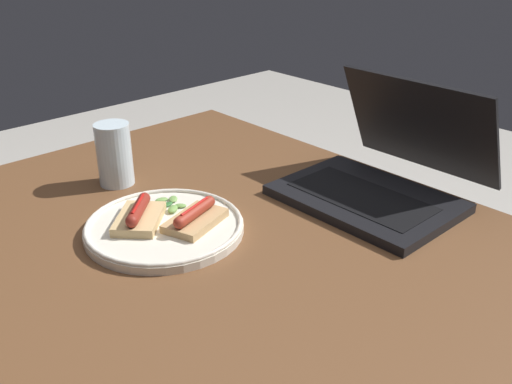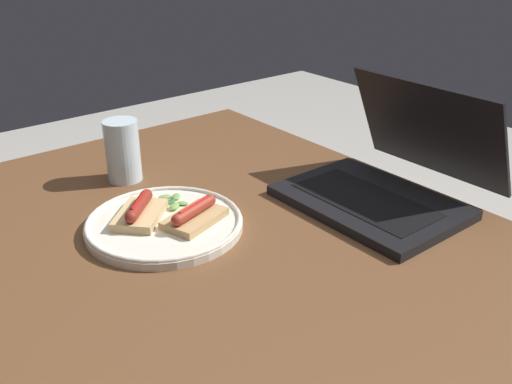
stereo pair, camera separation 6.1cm
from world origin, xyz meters
TOP-DOWN VIEW (x-y plane):
  - desk at (0.00, 0.00)m, footprint 1.19×0.88m
  - laptop at (0.05, 0.33)m, footprint 0.32×0.32m
  - plate at (-0.11, -0.05)m, footprint 0.27×0.27m
  - sausage_toast_left at (-0.08, -0.01)m, footprint 0.10×0.12m
  - sausage_toast_middle at (-0.14, -0.08)m, footprint 0.12×0.13m
  - salad_pile at (-0.16, -0.01)m, footprint 0.07×0.07m
  - drinking_glass at (-0.34, -0.01)m, footprint 0.07×0.07m

SIDE VIEW (x-z plane):
  - desk at x=0.00m, z-range 0.29..1.02m
  - plate at x=-0.11m, z-range 0.73..0.75m
  - salad_pile at x=-0.16m, z-range 0.75..0.76m
  - sausage_toast_left at x=-0.08m, z-range 0.74..0.78m
  - sausage_toast_middle at x=-0.14m, z-range 0.74..0.78m
  - laptop at x=0.05m, z-range 0.67..0.88m
  - drinking_glass at x=-0.34m, z-range 0.73..0.86m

